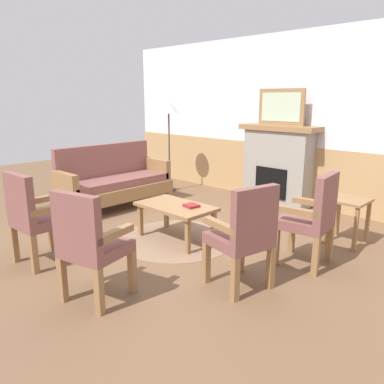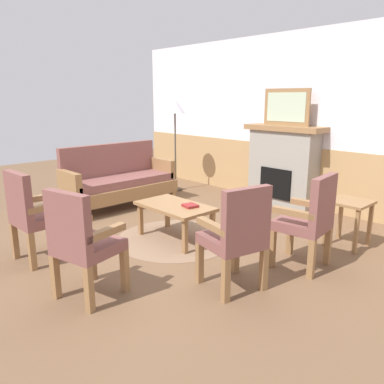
% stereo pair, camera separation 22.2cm
% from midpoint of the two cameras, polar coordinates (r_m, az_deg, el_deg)
% --- Properties ---
extents(ground_plane, '(14.00, 14.00, 0.00)m').
position_cam_midpoint_polar(ground_plane, '(4.73, -4.33, -7.22)').
color(ground_plane, brown).
extents(wall_back, '(7.20, 0.14, 2.70)m').
position_cam_midpoint_polar(wall_back, '(6.44, 13.24, 10.08)').
color(wall_back, white).
rests_on(wall_back, ground_plane).
extents(fireplace, '(1.30, 0.44, 1.28)m').
position_cam_midpoint_polar(fireplace, '(6.31, 11.73, 4.06)').
color(fireplace, gray).
rests_on(fireplace, ground_plane).
extents(framed_picture, '(0.80, 0.04, 0.56)m').
position_cam_midpoint_polar(framed_picture, '(6.22, 12.15, 12.31)').
color(framed_picture, olive).
rests_on(framed_picture, fireplace).
extents(couch, '(0.70, 1.80, 0.98)m').
position_cam_midpoint_polar(couch, '(6.18, -12.58, 1.39)').
color(couch, olive).
rests_on(couch, ground_plane).
extents(coffee_table, '(0.96, 0.56, 0.44)m').
position_cam_midpoint_polar(coffee_table, '(4.65, -3.79, -2.60)').
color(coffee_table, olive).
rests_on(coffee_table, ground_plane).
extents(round_rug, '(1.46, 1.46, 0.01)m').
position_cam_midpoint_polar(round_rug, '(4.77, -3.72, -7.01)').
color(round_rug, '#896B51').
rests_on(round_rug, ground_plane).
extents(book_on_table, '(0.19, 0.18, 0.03)m').
position_cam_midpoint_polar(book_on_table, '(4.54, -1.49, -2.07)').
color(book_on_table, maroon).
rests_on(book_on_table, coffee_table).
extents(armchair_near_fireplace, '(0.54, 0.54, 0.98)m').
position_cam_midpoint_polar(armchair_near_fireplace, '(4.04, 16.02, -3.43)').
color(armchair_near_fireplace, olive).
rests_on(armchair_near_fireplace, ground_plane).
extents(armchair_by_window_left, '(0.57, 0.57, 0.98)m').
position_cam_midpoint_polar(armchair_by_window_left, '(3.42, 5.99, -6.08)').
color(armchair_by_window_left, olive).
rests_on(armchair_by_window_left, ground_plane).
extents(armchair_front_left, '(0.51, 0.51, 0.98)m').
position_cam_midpoint_polar(armchair_front_left, '(4.29, -23.97, -3.07)').
color(armchair_front_left, olive).
rests_on(armchair_front_left, ground_plane).
extents(armchair_front_center, '(0.58, 0.58, 0.98)m').
position_cam_midpoint_polar(armchair_front_center, '(3.35, -16.92, -7.12)').
color(armchair_front_center, olive).
rests_on(armchair_front_center, ground_plane).
extents(side_table, '(0.44, 0.44, 0.55)m').
position_cam_midpoint_polar(side_table, '(4.83, 21.05, -2.27)').
color(side_table, olive).
rests_on(side_table, ground_plane).
extents(floor_lamp_by_couch, '(0.36, 0.36, 1.68)m').
position_cam_midpoint_polar(floor_lamp_by_couch, '(7.02, -4.43, 11.84)').
color(floor_lamp_by_couch, '#332D28').
rests_on(floor_lamp_by_couch, ground_plane).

